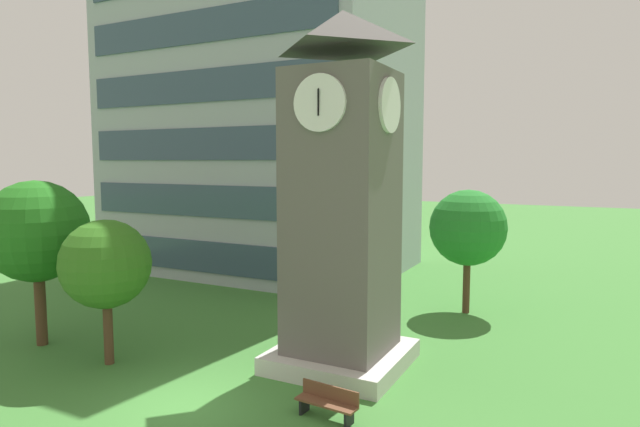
% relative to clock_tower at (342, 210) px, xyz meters
% --- Properties ---
extents(ground_plane, '(160.00, 160.00, 0.00)m').
position_rel_clock_tower_xyz_m(ground_plane, '(-2.70, -4.95, -5.39)').
color(ground_plane, '#3D7A33').
extents(office_building, '(18.03, 12.18, 25.60)m').
position_rel_clock_tower_xyz_m(office_building, '(-11.97, 13.50, 7.41)').
color(office_building, '#9EA8B2').
rests_on(office_building, ground).
extents(clock_tower, '(4.31, 4.31, 11.94)m').
position_rel_clock_tower_xyz_m(clock_tower, '(0.00, 0.00, 0.00)').
color(clock_tower, '#605B56').
rests_on(clock_tower, ground).
extents(park_bench, '(1.84, 0.65, 0.88)m').
position_rel_clock_tower_xyz_m(park_bench, '(1.27, -3.66, -4.93)').
color(park_bench, brown).
rests_on(park_bench, ground).
extents(tree_by_building, '(3.84, 3.84, 6.33)m').
position_rel_clock_tower_xyz_m(tree_by_building, '(-11.13, -3.40, -1.00)').
color(tree_by_building, '#513823').
rests_on(tree_by_building, ground).
extents(tree_near_tower, '(3.50, 3.50, 5.75)m').
position_rel_clock_tower_xyz_m(tree_near_tower, '(2.48, 8.46, -1.41)').
color(tree_near_tower, '#513823').
rests_on(tree_near_tower, ground).
extents(tree_streetside, '(3.06, 3.06, 5.07)m').
position_rel_clock_tower_xyz_m(tree_streetside, '(-7.26, -3.59, -1.87)').
color(tree_streetside, '#513823').
rests_on(tree_streetside, ground).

